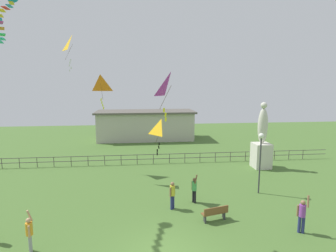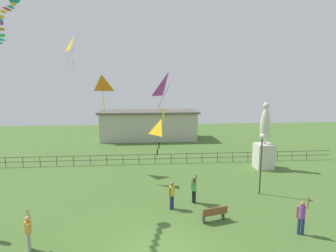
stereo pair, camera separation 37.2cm
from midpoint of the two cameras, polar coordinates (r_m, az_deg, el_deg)
statue_monument at (r=25.45m, az=19.09°, el=-4.01°), size 1.49×1.49×5.98m
lamppost at (r=19.13m, az=18.76°, el=-4.83°), size 0.36×0.36×4.26m
park_bench at (r=15.62m, az=9.37°, el=-17.94°), size 1.55×0.76×0.85m
person_1 at (r=15.56m, az=26.23°, el=-16.56°), size 0.50×0.43×2.05m
person_2 at (r=17.38m, az=5.03°, el=-13.18°), size 0.33×0.52×1.92m
person_3 at (r=16.51m, az=0.29°, el=-14.31°), size 0.39×0.40×1.71m
person_4 at (r=14.26m, az=-28.33°, el=-19.42°), size 0.30×0.52×1.91m
kite_0 at (r=12.09m, az=-0.27°, el=8.42°), size 0.99×0.96×2.23m
kite_2 at (r=20.98m, az=-14.80°, el=8.72°), size 1.24×0.80×2.64m
kite_3 at (r=17.34m, az=-2.06°, el=-0.56°), size 1.07×1.15×2.33m
kite_4 at (r=25.46m, az=-20.24°, el=16.05°), size 1.21×1.30×3.07m
waterfront_railing at (r=25.58m, az=-5.11°, el=-6.76°), size 36.02×0.06×0.95m
pavilion_building at (r=37.06m, az=-5.12°, el=0.25°), size 13.44×5.52×3.96m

